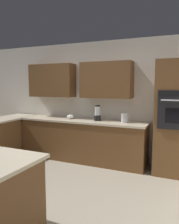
{
  "coord_description": "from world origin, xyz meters",
  "views": [
    {
      "loc": [
        -2.0,
        2.6,
        1.65
      ],
      "look_at": [
        -0.3,
        -1.24,
        1.14
      ],
      "focal_mm": 35.77,
      "sensor_mm": 36.0,
      "label": 1
    }
  ],
  "objects": [
    {
      "name": "wall_oven",
      "position": [
        -1.85,
        -1.72,
        1.05
      ],
      "size": [
        0.8,
        0.66,
        2.1
      ],
      "color": "brown",
      "rests_on": "ground"
    },
    {
      "name": "mixing_bowl",
      "position": [
        0.4,
        -1.76,
        0.95
      ],
      "size": [
        0.17,
        0.17,
        0.09
      ],
      "primitive_type": "ellipsoid",
      "color": "white",
      "rests_on": "countertop_back"
    },
    {
      "name": "blender",
      "position": [
        -0.25,
        -1.76,
        1.04
      ],
      "size": [
        0.15,
        0.15,
        0.33
      ],
      "color": "black",
      "rests_on": "countertop_back"
    },
    {
      "name": "countertop_back",
      "position": [
        0.1,
        -1.72,
        0.88
      ],
      "size": [
        2.84,
        0.64,
        0.04
      ],
      "primitive_type": "cube",
      "color": "beige",
      "rests_on": "lower_cabinets_back"
    },
    {
      "name": "lower_cabinets_back",
      "position": [
        0.1,
        -1.72,
        0.43
      ],
      "size": [
        2.8,
        0.6,
        0.86
      ],
      "primitive_type": "cube",
      "color": "brown",
      "rests_on": "ground"
    },
    {
      "name": "kettle",
      "position": [
        -0.85,
        -1.76,
        0.99
      ],
      "size": [
        0.16,
        0.16,
        0.18
      ],
      "primitive_type": "cylinder",
      "color": "#B7BABF",
      "rests_on": "countertop_back"
    },
    {
      "name": "ground_plane",
      "position": [
        0.0,
        0.0,
        0.0
      ],
      "size": [
        14.0,
        14.0,
        0.0
      ],
      "primitive_type": "plane",
      "color": "#9E937F"
    },
    {
      "name": "wall_back",
      "position": [
        0.07,
        -2.04,
        1.42
      ],
      "size": [
        6.0,
        0.44,
        2.6
      ],
      "color": "white",
      "rests_on": "ground"
    }
  ]
}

